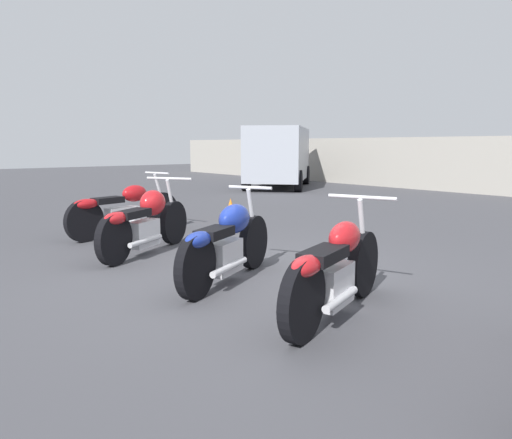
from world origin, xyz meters
TOP-DOWN VIEW (x-y plane):
  - ground_plane at (0.00, 0.00)m, footprint 60.00×60.00m
  - motorcycle_slot_0 at (-3.38, 0.06)m, footprint 0.77×2.21m
  - motorcycle_slot_1 at (-1.82, -0.31)m, footprint 1.24×1.88m
  - motorcycle_slot_2 at (0.07, -0.28)m, footprint 1.04×1.85m
  - motorcycle_slot_3 at (1.57, -0.20)m, footprint 0.93×1.95m
  - parked_van at (-8.95, 8.41)m, footprint 4.33×4.58m
  - traffic_cone_near at (-3.75, 2.53)m, footprint 0.26×0.26m

SIDE VIEW (x-z plane):
  - ground_plane at x=0.00m, z-range 0.00..0.00m
  - traffic_cone_near at x=-3.75m, z-range 0.00..0.43m
  - motorcycle_slot_0 at x=-3.38m, z-range -0.09..0.94m
  - motorcycle_slot_3 at x=1.57m, z-range -0.08..0.94m
  - motorcycle_slot_2 at x=0.07m, z-range -0.06..0.95m
  - motorcycle_slot_1 at x=-1.82m, z-range -0.06..0.96m
  - parked_van at x=-8.95m, z-range 0.12..2.21m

